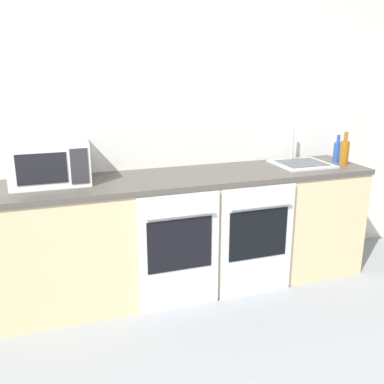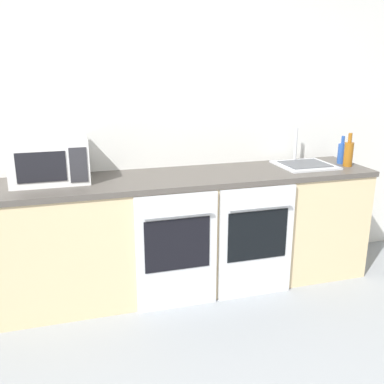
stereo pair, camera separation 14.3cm
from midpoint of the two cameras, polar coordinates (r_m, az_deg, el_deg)
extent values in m
cube|color=silver|center=(3.47, -4.63, 9.64)|extent=(10.00, 0.06, 2.60)
cube|color=#D1B789|center=(3.37, -2.88, -5.72)|extent=(3.05, 0.61, 0.88)
cube|color=#4C4742|center=(3.23, -3.00, 1.82)|extent=(3.08, 0.63, 0.04)
cube|color=silver|center=(3.06, -3.05, -8.14)|extent=(0.59, 0.03, 0.87)
cube|color=black|center=(3.02, -2.98, -7.08)|extent=(0.47, 0.01, 0.38)
cylinder|color=silver|center=(2.92, -2.92, -3.16)|extent=(0.48, 0.02, 0.02)
cube|color=silver|center=(3.27, 7.41, -6.65)|extent=(0.59, 0.03, 0.87)
cube|color=black|center=(3.22, 7.60, -5.63)|extent=(0.47, 0.01, 0.38)
cylinder|color=silver|center=(3.13, 7.93, -1.92)|extent=(0.48, 0.02, 0.02)
cube|color=silver|center=(3.16, -19.77, 3.73)|extent=(0.53, 0.37, 0.30)
cube|color=black|center=(2.98, -20.71, 2.90)|extent=(0.32, 0.01, 0.20)
cube|color=#2D2D33|center=(2.98, -16.11, 3.32)|extent=(0.12, 0.01, 0.24)
cylinder|color=#8C5114|center=(3.76, 18.61, 4.95)|extent=(0.07, 0.07, 0.20)
cylinder|color=#8C5114|center=(3.74, 18.80, 7.01)|extent=(0.03, 0.03, 0.08)
cylinder|color=#234793|center=(3.85, 17.79, 5.06)|extent=(0.07, 0.07, 0.17)
cylinder|color=#234793|center=(3.83, 17.94, 6.76)|extent=(0.03, 0.03, 0.07)
cube|color=#B7BABF|center=(3.67, 13.36, 3.66)|extent=(0.44, 0.42, 0.01)
cube|color=#4C4F54|center=(3.67, 13.37, 3.82)|extent=(0.35, 0.30, 0.01)
cylinder|color=#B7BABF|center=(3.79, 12.15, 6.37)|extent=(0.02, 0.02, 0.28)
camera|label=1|loc=(0.07, -91.25, -0.37)|focal=40.00mm
camera|label=2|loc=(0.07, 88.75, 0.37)|focal=40.00mm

